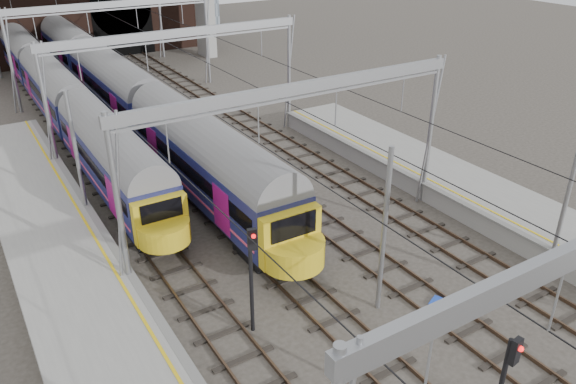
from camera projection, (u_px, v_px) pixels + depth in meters
ground at (412, 335)px, 21.16m from camera, size 160.00×160.00×0.00m
tracks at (233, 186)px, 32.55m from camera, size 14.40×80.00×0.22m
overhead_line at (181, 52)px, 34.54m from camera, size 16.80×80.00×8.00m
retaining_wall at (86, 16)px, 59.34m from camera, size 28.00×2.75×9.00m
train_main at (87, 63)px, 48.45m from camera, size 2.89×66.85×4.94m
train_second at (55, 91)px, 41.67m from camera, size 2.57×44.67×4.50m
signal_near_left at (252, 268)px, 20.09m from camera, size 0.36×0.46×4.56m
signal_near_centre at (504, 382)px, 15.30m from camera, size 0.34×0.45×4.42m
equip_cover_a at (300, 252)px, 26.26m from camera, size 0.79×0.60×0.09m
equip_cover_b at (271, 209)px, 30.00m from camera, size 0.84×0.69×0.09m
equip_cover_c at (437, 302)px, 22.89m from camera, size 0.87×0.76×0.09m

